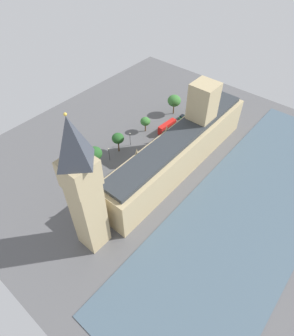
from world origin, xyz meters
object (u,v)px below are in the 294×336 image
parliament_building (182,147)px  street_lamp_slot_12 (130,137)px  car_blue_far_end (139,155)px  double_decker_bus_by_river_gate (167,127)px  clock_tower (83,188)px  plane_tree_slot_10 (174,101)px  plane_tree_leading (145,121)px  car_black_kerbside (108,181)px  plane_tree_opposite_hall (94,154)px  plane_tree_midblock (118,138)px  pedestrian_corner (195,124)px  car_dark_green_under_trees (182,117)px  pedestrian_trailing (188,130)px  street_lamp_slot_11 (109,152)px  pedestrian_near_tower (190,129)px

parliament_building → street_lamp_slot_12: parliament_building is taller
car_blue_far_end → double_decker_bus_by_river_gate: bearing=95.3°
clock_tower → plane_tree_slot_10: bearing=-72.8°
clock_tower → plane_tree_leading: 65.01m
street_lamp_slot_12 → car_black_kerbside: bearing=111.1°
parliament_building → plane_tree_opposite_hall: (25.49, 24.46, -1.56)m
plane_tree_midblock → double_decker_bus_by_river_gate: bearing=-106.9°
car_blue_far_end → pedestrian_corner: 35.53m
car_blue_far_end → parliament_building: bearing=27.2°
parliament_building → car_dark_green_under_trees: size_ratio=19.53×
car_blue_far_end → pedestrian_trailing: 29.66m
plane_tree_leading → car_dark_green_under_trees: bearing=-110.3°
street_lamp_slot_12 → plane_tree_slot_10: bearing=-90.0°
car_blue_far_end → plane_tree_leading: bearing=122.8°
double_decker_bus_by_river_gate → street_lamp_slot_11: (6.53, 32.07, 2.08)m
car_blue_far_end → plane_tree_opposite_hall: (9.27, 16.55, 6.94)m
clock_tower → car_black_kerbside: clock_tower is taller
pedestrian_near_tower → car_black_kerbside: bearing=19.4°
plane_tree_leading → street_lamp_slot_12: 12.55m
double_decker_bus_by_river_gate → street_lamp_slot_11: bearing=82.3°
street_lamp_slot_12 → pedestrian_trailing: bearing=-119.0°
car_dark_green_under_trees → car_black_kerbside: (-2.94, 54.94, 0.00)m
plane_tree_opposite_hall → plane_tree_leading: (0.37, -32.19, -2.26)m
parliament_building → plane_tree_leading: parliament_building is taller
car_black_kerbside → pedestrian_corner: size_ratio=3.04×
car_blue_far_end → street_lamp_slot_12: street_lamp_slot_12 is taller
street_lamp_slot_12 → plane_tree_leading: bearing=-82.8°
plane_tree_opposite_hall → plane_tree_slot_10: plane_tree_opposite_hall is taller
pedestrian_corner → plane_tree_slot_10: plane_tree_slot_10 is taller
pedestrian_near_tower → plane_tree_leading: bearing=-22.5°
parliament_building → street_lamp_slot_11: 30.53m
plane_tree_leading → clock_tower: bearing=114.3°
car_dark_green_under_trees → street_lamp_slot_11: street_lamp_slot_11 is taller
street_lamp_slot_11 → clock_tower: bearing=128.0°
car_blue_far_end → pedestrian_near_tower: 30.49m
car_dark_green_under_trees → pedestrian_trailing: 10.72m
pedestrian_trailing → street_lamp_slot_12: street_lamp_slot_12 is taller
clock_tower → plane_tree_slot_10: (23.79, -76.64, -18.70)m
pedestrian_near_tower → street_lamp_slot_12: bearing=-2.5°
pedestrian_trailing → plane_tree_leading: size_ratio=0.21×
plane_tree_midblock → pedestrian_trailing: bearing=-115.8°
street_lamp_slot_12 → car_blue_far_end: bearing=158.3°
double_decker_bus_by_river_gate → pedestrian_corner: size_ratio=7.14×
car_dark_green_under_trees → street_lamp_slot_12: bearing=79.2°
clock_tower → plane_tree_opposite_hall: (25.00, -23.95, -18.49)m
car_blue_far_end → plane_tree_midblock: 11.63m
plane_tree_slot_10 → car_dark_green_under_trees: bearing=173.9°
plane_tree_midblock → street_lamp_slot_11: (-1.13, 6.88, -2.53)m
double_decker_bus_by_river_gate → pedestrian_corner: double_decker_bus_by_river_gate is taller
car_dark_green_under_trees → double_decker_bus_by_river_gate: size_ratio=0.38×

